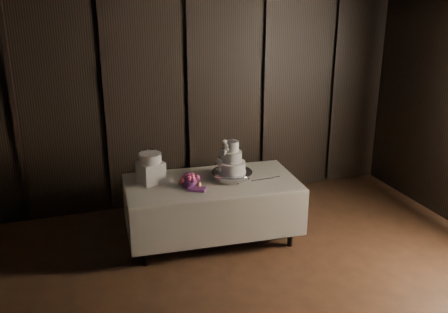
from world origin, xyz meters
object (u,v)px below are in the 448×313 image
Objects in this scene: display_table at (212,208)px; bouquet at (190,181)px; cake_stand at (232,175)px; wedding_cake at (230,160)px; box_pedestal at (151,172)px; small_cake at (150,158)px.

bouquet is (-0.29, -0.08, 0.41)m from display_table.
cake_stand is 0.20m from wedding_cake.
bouquet is at bearing -177.09° from wedding_cake.
cake_stand is 1.86× the size of box_pedestal.
display_table is at bearing -178.80° from cake_stand.
display_table is at bearing 16.06° from bouquet.
small_cake is at bearing 167.95° from display_table.
display_table is at bearing -15.92° from small_cake.
cake_stand is 1.89× the size of small_cake.
bouquet is at bearing -160.07° from display_table.
wedding_cake reaches higher than box_pedestal.
display_table is 0.62m from wedding_cake.
small_cake is (0.00, 0.00, 0.18)m from box_pedestal.
small_cake reaches higher than box_pedestal.
cake_stand is at bearing -11.43° from box_pedestal.
box_pedestal is 1.01× the size of small_cake.
wedding_cake is at bearing 8.05° from bouquet.
wedding_cake reaches higher than bouquet.
display_table is at bearing 172.17° from wedding_cake.
wedding_cake is 0.92m from small_cake.
small_cake reaches higher than display_table.
cake_stand reaches higher than display_table.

